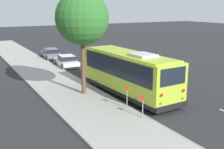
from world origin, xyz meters
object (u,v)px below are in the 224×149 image
object	(u,v)px
shuttle_bus	(129,71)
parked_sedan_white	(67,62)
street_tree	(81,15)
sign_post_near	(143,106)
sign_post_far	(127,97)
parked_sedan_gray	(51,54)

from	to	relation	value
shuttle_bus	parked_sedan_white	world-z (taller)	shuttle_bus
street_tree	sign_post_near	distance (m)	7.86
parked_sedan_white	sign_post_near	bearing A→B (deg)	179.44
street_tree	sign_post_far	xyz separation A→B (m)	(-4.29, -1.11, -4.91)
shuttle_bus	parked_sedan_white	size ratio (longest dim) A/B	2.21
sign_post_near	sign_post_far	world-z (taller)	sign_post_far
parked_sedan_gray	sign_post_near	xyz separation A→B (m)	(-21.65, 1.32, 0.24)
shuttle_bus	sign_post_far	bearing A→B (deg)	143.53
parked_sedan_white	sign_post_far	xyz separation A→B (m)	(-14.27, 1.29, 0.32)
parked_sedan_white	street_tree	bearing A→B (deg)	170.57
street_tree	sign_post_far	size ratio (longest dim) A/B	5.35
sign_post_far	street_tree	bearing A→B (deg)	14.48
shuttle_bus	parked_sedan_gray	bearing A→B (deg)	-0.87
parked_sedan_white	street_tree	xyz separation A→B (m)	(-9.98, 2.39, 5.23)
parked_sedan_white	parked_sedan_gray	bearing A→B (deg)	3.75
sign_post_far	sign_post_near	bearing A→B (deg)	180.00
parked_sedan_white	parked_sedan_gray	distance (m)	5.70
parked_sedan_gray	sign_post_far	size ratio (longest dim) A/B	2.91
parked_sedan_white	sign_post_far	distance (m)	14.33
parked_sedan_white	sign_post_far	bearing A→B (deg)	178.90
street_tree	sign_post_near	bearing A→B (deg)	-169.49
street_tree	sign_post_far	world-z (taller)	street_tree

